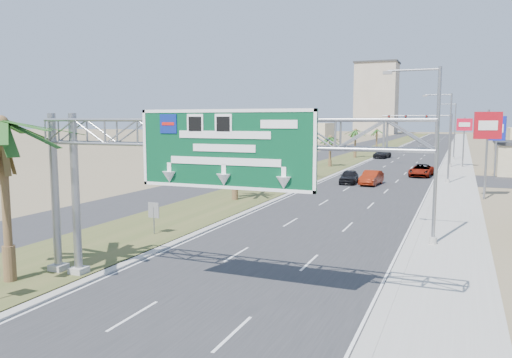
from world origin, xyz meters
The scene contains 25 objects.
road centered at (0.00, 110.00, 0.01)m, with size 12.00×300.00×0.02m, color #28282B.
sidewalk_right centered at (8.50, 110.00, 0.05)m, with size 4.00×300.00×0.10m, color #9E9B93.
median_grass centered at (-10.00, 110.00, 0.06)m, with size 7.00×300.00×0.12m, color #3E4D22.
opposing_road centered at (-17.00, 110.00, 0.01)m, with size 8.00×300.00×0.02m, color #28282B.
sign_gantry centered at (-1.06, 9.93, 6.06)m, with size 16.75×1.24×7.50m.
palm_near centered at (-9.20, 8.00, 6.93)m, with size 5.70×5.70×8.35m.
palm_row_b centered at (-9.50, 32.00, 4.90)m, with size 3.99×3.99×5.95m.
palm_row_c centered at (-9.50, 48.00, 5.66)m, with size 3.99×3.99×6.75m.
palm_row_d centered at (-9.50, 66.00, 4.42)m, with size 3.99×3.99×5.45m.
palm_row_e centered at (-9.50, 85.00, 5.09)m, with size 3.99×3.99×6.15m.
palm_row_f centered at (-9.50, 110.00, 4.71)m, with size 3.99×3.99×5.75m.
streetlight_near centered at (7.30, 22.00, 4.69)m, with size 3.27×0.44×10.00m.
streetlight_mid centered at (7.30, 52.00, 4.69)m, with size 3.27×0.44×10.00m.
streetlight_far centered at (7.30, 88.00, 4.69)m, with size 3.27×0.44×10.00m.
signal_mast centered at (5.17, 71.97, 4.85)m, with size 10.28×0.71×8.00m.
median_signback_b centered at (-8.50, 18.00, 1.45)m, with size 0.75×0.08×2.08m.
tower_distant centered at (-32.00, 250.00, 17.50)m, with size 20.00×16.00×35.00m, color tan.
building_distant_left centered at (-45.00, 160.00, 3.00)m, with size 24.00×14.00×6.00m, color tan.
car_left_lane centered at (-2.73, 47.72, 0.76)m, with size 1.80×4.47×1.52m, color black.
car_mid_lane centered at (-0.21, 47.46, 0.78)m, with size 1.66×4.76×1.57m, color maroon.
car_right_lane centered at (4.22, 57.97, 0.76)m, with size 2.52×5.45×1.52m, color gray.
car_far centered at (-4.80, 86.95, 0.82)m, with size 2.29×5.64×1.64m, color black.
pole_sign_red_near centered at (10.84, 41.33, 6.21)m, with size 2.35×1.15×8.00m.
pole_sign_blue centered at (12.68, 60.62, 5.74)m, with size 2.01×0.76×7.75m.
pole_sign_red_far centered at (9.00, 73.15, 5.87)m, with size 2.22×0.55×7.49m.
Camera 1 is at (8.78, -7.40, 7.11)m, focal length 35.00 mm.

